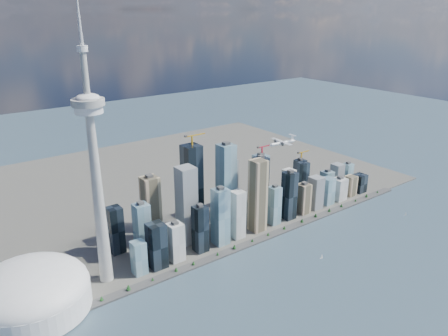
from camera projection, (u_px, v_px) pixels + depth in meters
ground at (331, 303)px, 795.32m from camera, size 4000.00×4000.00×0.00m
seawall at (244, 246)px, 983.12m from camera, size 1100.00×22.00×4.00m
land at (151, 185)px, 1322.57m from camera, size 1400.00×900.00×3.00m
shoreline_trees at (244, 243)px, 980.80m from camera, size 960.53×7.20×8.80m
skyscraper_cluster at (241, 198)px, 1058.01m from camera, size 736.00×142.00×233.92m
needle_tower at (95, 168)px, 780.10m from camera, size 56.00×56.00×550.50m
dome_stadium at (31, 292)px, 761.32m from camera, size 200.00×200.00×86.00m
airplane at (283, 142)px, 889.92m from camera, size 68.11×60.27×16.60m
sailboat_west at (322, 257)px, 936.12m from camera, size 7.34×3.39×10.17m
sailboat_east at (406, 214)px, 1133.17m from camera, size 6.41×2.46×8.85m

